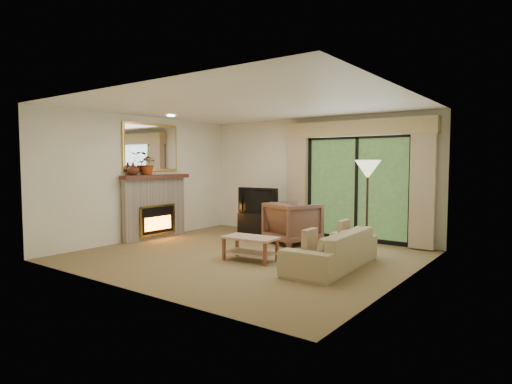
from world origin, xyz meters
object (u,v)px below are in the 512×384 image
Objects in this scene: armchair at (293,223)px; sofa at (332,249)px; media_console at (260,224)px; coffee_table at (250,249)px.

armchair is 2.04m from sofa.
media_console is 2.64m from coffee_table.
armchair is at bearing -28.10° from media_console.
armchair is at bearing -133.70° from sofa.
sofa reaches higher than media_console.
media_console is 1.03× the size of armchair.
armchair is (1.18, -0.51, 0.18)m from media_console.
coffee_table is at bearing -76.10° from sofa.
armchair reaches higher than coffee_table.
media_console is at bearing -126.71° from sofa.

